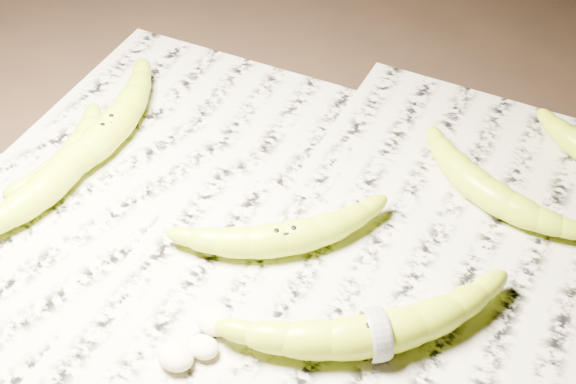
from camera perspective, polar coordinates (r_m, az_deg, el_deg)
The scene contains 11 objects.
ground at distance 0.85m, azimuth 0.12°, elevation -3.67°, with size 3.00×3.00×0.00m, color black.
newspaper_patch at distance 0.84m, azimuth 1.70°, elevation -4.25°, with size 0.90×0.70×0.01m, color #B4B09A.
banana_left_a at distance 0.96m, azimuth -12.71°, elevation 4.32°, with size 0.24×0.07×0.04m, color #B4C718, non-canonical shape.
banana_left_b at distance 0.92m, azimuth -16.15°, elevation 1.20°, with size 0.20×0.06×0.04m, color #B4C718, non-canonical shape.
banana_center at distance 0.82m, azimuth -0.24°, elevation -3.18°, with size 0.20×0.06×0.04m, color #B4C718, non-canonical shape.
banana_taped at distance 0.75m, azimuth 6.29°, elevation -9.87°, with size 0.25×0.07×0.04m, color #B4C718, non-canonical shape.
banana_upper_a at distance 0.89m, azimuth 13.84°, elevation 0.27°, with size 0.19×0.06×0.04m, color #B4C718, non-canonical shape.
measuring_tape at distance 0.75m, azimuth 6.29°, elevation -9.87°, with size 0.05×0.05×0.00m, color white.
flesh_chunk_a at distance 0.77m, azimuth -5.22°, elevation -8.96°, with size 0.04×0.03×0.02m, color beige.
flesh_chunk_b at distance 0.75m, azimuth -8.02°, elevation -11.37°, with size 0.03×0.03×0.02m, color beige.
flesh_chunk_c at distance 0.75m, azimuth -6.08°, elevation -10.74°, with size 0.03×0.02×0.02m, color beige.
Camera 1 is at (0.26, -0.50, 0.63)m, focal length 50.00 mm.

